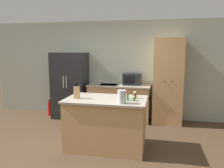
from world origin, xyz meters
TOP-DOWN VIEW (x-y plane):
  - ground_plane at (0.00, 0.00)m, footprint 14.00×14.00m
  - wall_back at (0.00, 2.33)m, footprint 7.20×0.06m
  - refrigerator at (-1.16, 1.97)m, footprint 0.88×0.68m
  - back_counter at (0.19, 2.00)m, footprint 1.61×0.64m
  - pantry_cabinet at (1.41, 2.02)m, footprint 0.71×0.59m
  - kitchen_island at (0.24, 0.33)m, footprint 1.49×0.90m
  - microwave at (0.51, 2.10)m, footprint 0.46×0.36m
  - knife_block at (-0.29, 0.22)m, footprint 0.09×0.07m
  - spice_bottle_tall_dark at (0.76, 0.46)m, footprint 0.06×0.06m
  - spice_bottle_short_red at (0.58, 0.22)m, footprint 0.05×0.05m
  - spice_bottle_amber_oil at (0.65, 0.29)m, footprint 0.04×0.04m
  - spice_bottle_green_herb at (0.77, 0.25)m, footprint 0.05×0.05m
  - spice_bottle_pale_salt at (0.62, 0.40)m, footprint 0.05×0.05m
  - kettle at (0.59, 0.03)m, footprint 0.14×0.14m
  - fire_extinguisher at (-1.80, 1.96)m, footprint 0.10×0.10m

SIDE VIEW (x-z plane):
  - ground_plane at x=0.00m, z-range 0.00..0.00m
  - fire_extinguisher at x=-1.80m, z-range -0.03..0.43m
  - back_counter at x=0.19m, z-range 0.00..0.94m
  - kitchen_island at x=0.24m, z-range 0.00..0.95m
  - refrigerator at x=-1.16m, z-range 0.00..1.77m
  - spice_bottle_green_herb at x=0.77m, z-range 0.95..1.03m
  - spice_bottle_pale_salt at x=0.62m, z-range 0.94..1.03m
  - spice_bottle_tall_dark at x=0.76m, z-range 0.94..1.07m
  - spice_bottle_short_red at x=0.58m, z-range 0.94..1.10m
  - spice_bottle_amber_oil at x=0.65m, z-range 0.94..1.11m
  - kettle at x=0.59m, z-range 0.94..1.18m
  - pantry_cabinet at x=1.41m, z-range 0.00..2.12m
  - knife_block at x=-0.29m, z-range 0.91..1.24m
  - microwave at x=0.51m, z-range 0.93..1.25m
  - wall_back at x=0.00m, z-range 0.00..2.60m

